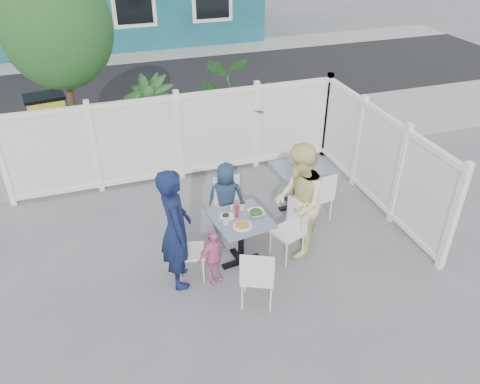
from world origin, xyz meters
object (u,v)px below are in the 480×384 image
object	(u,v)px
spare_table	(297,177)
toddler	(213,257)
utility_cabinet	(51,128)
man	(176,229)
main_table	(241,229)
chair_near	(257,275)
boy	(226,197)
woman	(299,202)
chair_back	(229,201)
chair_left	(185,247)
chair_right	(292,226)

from	to	relation	value
spare_table	toddler	bearing A→B (deg)	-143.91
utility_cabinet	man	xyz separation A→B (m)	(1.59, -4.30, 0.24)
utility_cabinet	main_table	bearing A→B (deg)	-67.63
chair_near	boy	world-z (taller)	boy
chair_near	boy	xyz separation A→B (m)	(0.12, 1.71, 0.04)
man	woman	distance (m)	1.74
main_table	boy	distance (m)	0.86
toddler	chair_back	bearing A→B (deg)	42.92
man	woman	xyz separation A→B (m)	(1.74, 0.09, -0.00)
chair_back	toddler	distance (m)	1.18
chair_left	chair_right	distance (m)	1.53
main_table	woman	xyz separation A→B (m)	(0.84, 0.02, 0.25)
main_table	chair_left	bearing A→B (deg)	-178.91
main_table	chair_right	xyz separation A→B (m)	(0.74, -0.03, -0.09)
utility_cabinet	boy	bearing A→B (deg)	-61.19
utility_cabinet	chair_right	world-z (taller)	utility_cabinet
man	woman	world-z (taller)	man
chair_left	woman	size ratio (longest dim) A/B	0.49
utility_cabinet	main_table	size ratio (longest dim) A/B	1.48
utility_cabinet	chair_back	size ratio (longest dim) A/B	1.36
chair_back	man	world-z (taller)	man
main_table	boy	world-z (taller)	boy
man	woman	bearing A→B (deg)	-84.98
boy	toddler	bearing A→B (deg)	86.39
utility_cabinet	man	distance (m)	4.59
boy	man	bearing A→B (deg)	66.05
chair_left	chair_right	xyz separation A→B (m)	(1.53, -0.02, 0.02)
man	utility_cabinet	bearing A→B (deg)	22.31
man	boy	size ratio (longest dim) A/B	1.51
man	chair_right	bearing A→B (deg)	-86.66
chair_right	man	xyz separation A→B (m)	(-1.63, -0.04, 0.35)
chair_left	chair_right	bearing A→B (deg)	101.25
man	spare_table	bearing A→B (deg)	-60.74
utility_cabinet	man	bearing A→B (deg)	-77.80
spare_table	chair_left	size ratio (longest dim) A/B	0.91
spare_table	chair_back	world-z (taller)	chair_back
boy	chair_back	bearing A→B (deg)	148.69
woman	chair_back	bearing A→B (deg)	-116.45
chair_right	chair_back	distance (m)	1.08
main_table	spare_table	size ratio (longest dim) A/B	1.08
chair_left	boy	world-z (taller)	boy
spare_table	toddler	world-z (taller)	toddler
chair_left	chair_back	bearing A→B (deg)	145.90
chair_back	man	bearing A→B (deg)	43.44
chair_back	man	size ratio (longest dim) A/B	0.52
chair_left	boy	size ratio (longest dim) A/B	0.74
chair_back	chair_near	xyz separation A→B (m)	(-0.15, -1.67, 0.00)
spare_table	chair_left	bearing A→B (deg)	-152.79
chair_right	man	bearing A→B (deg)	71.39
chair_left	chair_right	world-z (taller)	chair_right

